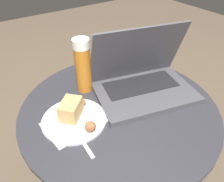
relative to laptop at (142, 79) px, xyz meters
name	(u,v)px	position (x,y,z in m)	size (l,w,h in m)	color
table	(118,133)	(-0.13, -0.03, -0.20)	(0.72, 0.72, 0.58)	black
napkin	(75,122)	(-0.31, -0.02, -0.05)	(0.21, 0.16, 0.00)	silver
laptop	(142,79)	(0.00, 0.00, 0.00)	(0.43, 0.34, 0.26)	#47474C
beer_glass	(83,66)	(-0.19, 0.13, 0.06)	(0.06, 0.06, 0.22)	#C6701E
snack_plate	(74,116)	(-0.30, 0.00, -0.03)	(0.22, 0.22, 0.07)	silver
fork	(77,133)	(-0.32, -0.06, -0.05)	(0.03, 0.20, 0.00)	#B2B2B7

